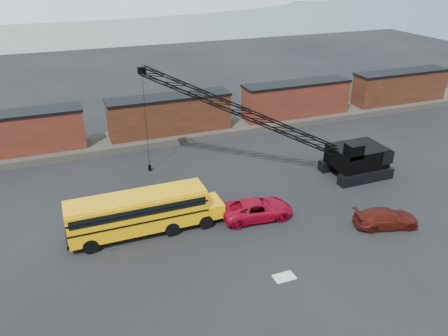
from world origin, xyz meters
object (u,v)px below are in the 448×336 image
object	(u,v)px
red_pickup	(257,209)
maroon_suv	(386,218)
crawler_crane	(246,114)
school_bus	(142,212)

from	to	relation	value
red_pickup	maroon_suv	distance (m)	9.81
maroon_suv	crawler_crane	bearing A→B (deg)	42.90
crawler_crane	maroon_suv	bearing A→B (deg)	-62.27
school_bus	red_pickup	size ratio (longest dim) A/B	2.06
red_pickup	crawler_crane	distance (m)	9.35
maroon_suv	crawler_crane	world-z (taller)	crawler_crane
maroon_suv	school_bus	bearing A→B (deg)	86.51
school_bus	maroon_suv	xyz separation A→B (m)	(17.31, -5.85, -1.09)
school_bus	red_pickup	world-z (taller)	school_bus
school_bus	crawler_crane	world-z (taller)	crawler_crane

